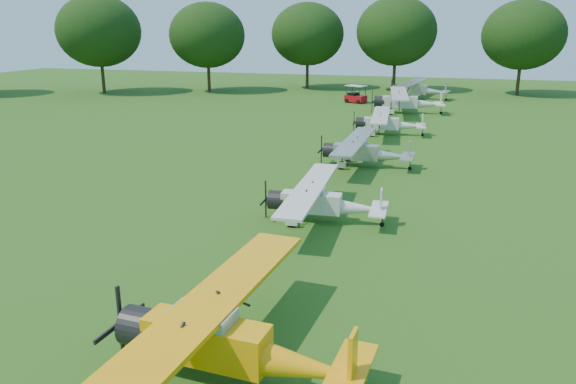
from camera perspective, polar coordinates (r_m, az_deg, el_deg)
name	(u,v)px	position (r m, az deg, el deg)	size (l,w,h in m)	color
ground	(310,218)	(27.19, 2.25, -2.71)	(160.00, 160.00, 0.00)	#1F4A12
tree_belt	(394,48)	(25.22, 10.70, 14.16)	(137.36, 130.27, 14.52)	#322113
aircraft_2	(224,338)	(14.93, -6.47, -14.55)	(7.03, 11.20, 2.20)	#F4A30A
aircraft_3	(321,200)	(26.45, 3.33, -0.81)	(5.90, 9.39, 1.85)	silver
aircraft_4	(363,150)	(37.17, 7.66, 4.26)	(6.18, 9.81, 1.94)	#B6B6BA
aircraft_5	(387,122)	(48.61, 10.01, 7.04)	(6.12, 9.75, 1.92)	silver
aircraft_6	(405,100)	(61.10, 11.83, 9.12)	(7.63, 12.13, 2.38)	silver
aircraft_7	(417,88)	(73.76, 13.01, 10.24)	(7.42, 11.75, 2.31)	#B6B6BA
golf_cart	(355,97)	(68.82, 6.86, 9.56)	(2.78, 2.30, 2.07)	#A20B13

